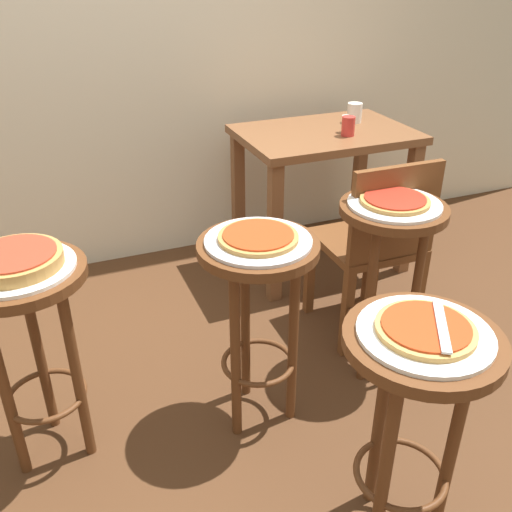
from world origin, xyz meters
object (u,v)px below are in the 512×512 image
(pizza_foreground, at_px, (426,328))
(cup_near_edge, at_px, (348,126))
(pizza_middle, at_px, (258,237))
(dining_table, at_px, (324,158))
(cup_far_edge, at_px, (354,113))
(condiment_shaker, at_px, (346,124))
(pizza_rear, at_px, (14,260))
(pizza_leftside, at_px, (395,200))
(wooden_chair, at_px, (375,242))
(serving_plate_rear, at_px, (16,268))
(serving_plate_foreground, at_px, (425,334))
(serving_plate_leftside, at_px, (394,204))
(pizza_server_knife, at_px, (442,325))
(serving_plate_middle, at_px, (258,241))
(stool_rear, at_px, (29,322))
(stool_leftside, at_px, (389,250))
(stool_foreground, at_px, (414,394))
(stool_middle, at_px, (258,292))

(pizza_foreground, bearing_deg, cup_near_edge, 66.63)
(pizza_middle, height_order, dining_table, pizza_middle)
(cup_far_edge, relative_size, condiment_shaker, 1.20)
(pizza_middle, bearing_deg, pizza_rear, 171.55)
(pizza_leftside, bearing_deg, wooden_chair, 68.30)
(pizza_rear, distance_m, wooden_chair, 1.45)
(pizza_foreground, distance_m, serving_plate_rear, 1.18)
(serving_plate_foreground, height_order, pizza_leftside, pizza_leftside)
(serving_plate_leftside, xyz_separation_m, dining_table, (0.19, 0.88, -0.13))
(pizza_middle, relative_size, pizza_server_knife, 1.20)
(serving_plate_middle, relative_size, condiment_shaker, 4.20)
(pizza_middle, relative_size, serving_plate_rear, 0.76)
(serving_plate_foreground, height_order, stool_rear, serving_plate_foreground)
(serving_plate_rear, height_order, pizza_rear, pizza_rear)
(serving_plate_middle, bearing_deg, stool_rear, 171.55)
(serving_plate_rear, height_order, condiment_shaker, condiment_shaker)
(pizza_foreground, height_order, stool_rear, pizza_foreground)
(condiment_shaker, bearing_deg, pizza_leftside, -107.70)
(stool_leftside, relative_size, pizza_rear, 2.63)
(serving_plate_middle, height_order, stool_leftside, serving_plate_middle)
(stool_rear, xyz_separation_m, cup_near_edge, (1.56, 0.75, 0.26))
(cup_near_edge, distance_m, cup_far_edge, 0.25)
(serving_plate_rear, height_order, cup_near_edge, cup_near_edge)
(stool_leftside, height_order, cup_far_edge, cup_far_edge)
(stool_foreground, distance_m, pizza_foreground, 0.21)
(pizza_middle, bearing_deg, serving_plate_middle, 0.00)
(stool_foreground, xyz_separation_m, condiment_shaker, (0.66, 1.53, 0.26))
(stool_foreground, distance_m, pizza_rear, 1.20)
(stool_middle, height_order, pizza_server_knife, pizza_server_knife)
(serving_plate_rear, height_order, dining_table, dining_table)
(cup_far_edge, height_order, condiment_shaker, cup_far_edge)
(stool_middle, distance_m, condiment_shaker, 1.27)
(dining_table, bearing_deg, pizza_server_knife, -108.80)
(pizza_middle, bearing_deg, serving_plate_leftside, 8.62)
(cup_near_edge, bearing_deg, stool_rear, -154.47)
(stool_middle, bearing_deg, serving_plate_leftside, 8.62)
(pizza_leftside, bearing_deg, serving_plate_rear, 179.11)
(cup_near_edge, relative_size, wooden_chair, 0.11)
(serving_plate_rear, bearing_deg, pizza_middle, -8.45)
(serving_plate_foreground, height_order, stool_leftside, serving_plate_foreground)
(serving_plate_foreground, height_order, serving_plate_leftside, same)
(serving_plate_leftside, bearing_deg, pizza_server_knife, -116.52)
(serving_plate_foreground, relative_size, wooden_chair, 0.40)
(pizza_foreground, relative_size, serving_plate_leftside, 0.71)
(serving_plate_leftside, relative_size, pizza_rear, 1.24)
(pizza_server_knife, bearing_deg, stool_leftside, 5.56)
(pizza_foreground, height_order, pizza_middle, same)
(pizza_foreground, distance_m, cup_far_edge, 1.85)
(stool_rear, xyz_separation_m, cup_far_edge, (1.72, 0.95, 0.27))
(dining_table, height_order, wooden_chair, wooden_chair)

